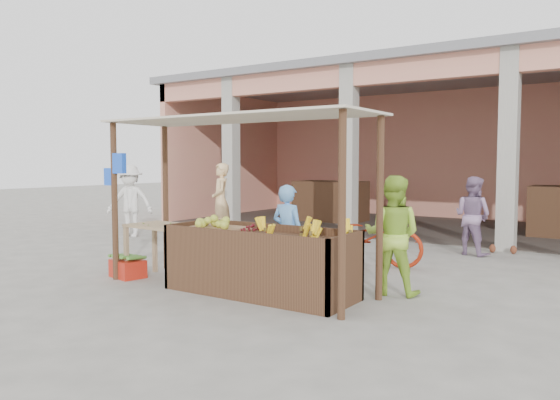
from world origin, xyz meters
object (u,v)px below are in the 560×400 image
Objects in this scene: vendor_green at (392,232)px; motorcycle at (366,236)px; fruit_stall at (260,265)px; side_table at (162,234)px; vendor_blue at (288,230)px; red_crate at (128,269)px.

motorcycle is at bearing -63.65° from vendor_green.
fruit_stall is 1.55× the size of vendor_green.
side_table is 0.70× the size of vendor_blue.
vendor_green is 1.93m from motorcycle.
side_table is at bearing 29.23° from vendor_blue.
fruit_stall is at bearing 4.96° from side_table.
side_table is 3.38m from motorcycle.
side_table is (-1.82, -0.02, 0.29)m from fruit_stall.
vendor_blue reaches higher than red_crate.
fruit_stall is 2.58m from motorcycle.
vendor_blue is 0.92× the size of vendor_green.
side_table is 0.64× the size of vendor_green.
red_crate is at bearing -173.80° from fruit_stall.
side_table reaches higher than red_crate.
side_table is 2.05× the size of red_crate.
side_table is 3.44m from vendor_green.
vendor_green is (3.28, 1.02, 0.15)m from side_table.
motorcycle is (0.45, 1.74, -0.25)m from vendor_blue.
vendor_blue is at bearing 95.62° from fruit_stall.
fruit_stall is 0.90m from vendor_blue.
red_crate is 0.31× the size of vendor_green.
red_crate is at bearing 116.80° from motorcycle.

